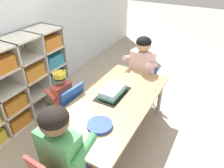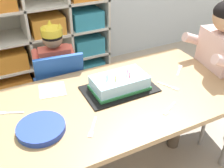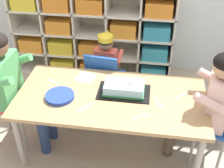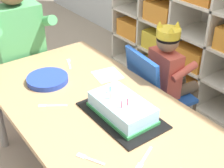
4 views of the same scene
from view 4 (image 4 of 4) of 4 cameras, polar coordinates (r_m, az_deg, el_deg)
The scene contains 13 objects.
storage_cubby_shelf at distance 2.57m, azimuth 16.16°, elevation 8.33°, with size 1.83×0.39×1.05m.
activity_table at distance 1.57m, azimuth -2.20°, elevation -6.33°, with size 1.50×0.74×0.56m.
classroom_chair_blue at distance 1.99m, azimuth 7.55°, elevation -1.44°, with size 0.37×0.38×0.68m.
child_with_crown at distance 1.99m, azimuth 10.46°, elevation 2.46°, with size 0.31×0.32×0.84m.
classroom_chair_adult_side at distance 2.28m, azimuth -16.13°, elevation 3.92°, with size 0.37×0.31×0.75m.
adult_helper_seated at distance 2.09m, azimuth -15.81°, elevation 7.63°, with size 0.44×0.41×1.06m.
birthday_cake_on_tray at distance 1.48m, azimuth 1.79°, elevation -4.58°, with size 0.42×0.25×0.12m.
paper_plate_stack at distance 1.79m, azimuth -11.51°, elevation 0.84°, with size 0.23×0.23×0.03m, color #233DA3.
paper_napkin_square at distance 1.82m, azimuth -0.85°, elevation 1.63°, with size 0.15×0.15×0.00m, color white.
fork_near_child_seat at distance 1.96m, azimuth -7.71°, elevation 3.72°, with size 0.12×0.07×0.00m.
fork_scattered_mid_table at distance 1.29m, azimuth -4.24°, elevation -13.22°, with size 0.12×0.07×0.00m.
fork_near_cake_tray at distance 1.59m, azimuth -10.94°, elevation -3.85°, with size 0.09×0.13×0.00m.
fork_beside_plate_stack at distance 1.29m, azimuth 5.70°, elevation -13.32°, with size 0.07×0.13×0.00m.
Camera 4 is at (1.03, -0.68, 1.47)m, focal length 50.90 mm.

